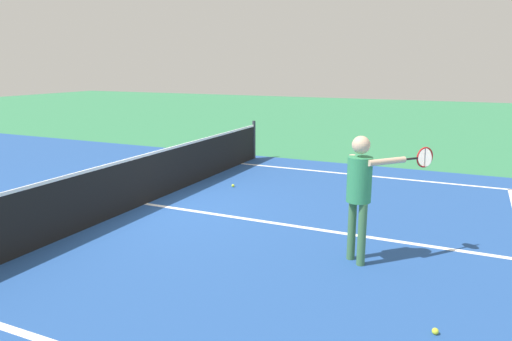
# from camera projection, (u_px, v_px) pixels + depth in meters

# --- Properties ---
(ground_plane) EXTENTS (60.00, 60.00, 0.00)m
(ground_plane) POSITION_uv_depth(u_px,v_px,m) (145.00, 204.00, 8.98)
(ground_plane) COLOR #337F51
(court_surface_inbounds) EXTENTS (10.62, 24.40, 0.00)m
(court_surface_inbounds) POSITION_uv_depth(u_px,v_px,m) (145.00, 204.00, 8.98)
(court_surface_inbounds) COLOR #234C93
(court_surface_inbounds) RESTS_ON ground_plane
(line_sideline_right) EXTENTS (0.10, 11.89, 0.01)m
(line_sideline_right) POSITION_uv_depth(u_px,v_px,m) (487.00, 187.00, 10.19)
(line_sideline_right) COLOR white
(line_sideline_right) RESTS_ON ground_plane
(line_center_service) EXTENTS (0.10, 6.40, 0.01)m
(line_center_service) POSITION_uv_depth(u_px,v_px,m) (304.00, 227.00, 7.67)
(line_center_service) COLOR white
(line_center_service) RESTS_ON ground_plane
(net) EXTENTS (9.92, 0.09, 1.07)m
(net) POSITION_uv_depth(u_px,v_px,m) (144.00, 179.00, 8.87)
(net) COLOR #33383D
(net) RESTS_ON ground_plane
(player_near) EXTENTS (0.87, 1.00, 1.72)m
(player_near) POSITION_uv_depth(u_px,v_px,m) (361.00, 185.00, 6.12)
(player_near) COLOR #3F7247
(player_near) RESTS_ON ground_plane
(tennis_ball_mid_court) EXTENTS (0.07, 0.07, 0.07)m
(tennis_ball_mid_court) POSITION_uv_depth(u_px,v_px,m) (435.00, 331.00, 4.64)
(tennis_ball_mid_court) COLOR #CCE033
(tennis_ball_mid_court) RESTS_ON ground_plane
(tennis_ball_near_net) EXTENTS (0.07, 0.07, 0.07)m
(tennis_ball_near_net) POSITION_uv_depth(u_px,v_px,m) (233.00, 186.00, 10.21)
(tennis_ball_near_net) COLOR #CCE033
(tennis_ball_near_net) RESTS_ON ground_plane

